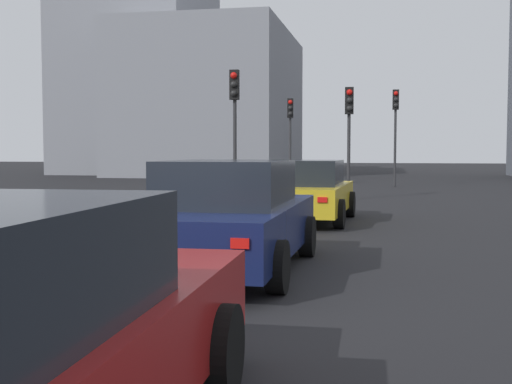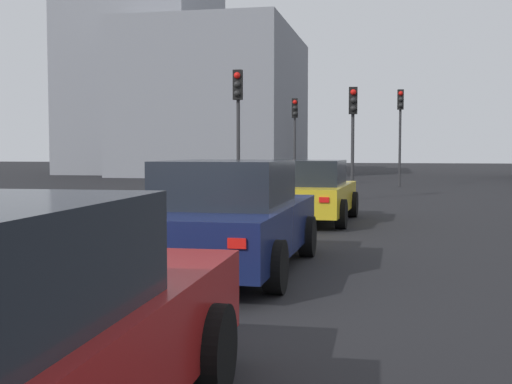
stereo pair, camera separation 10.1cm
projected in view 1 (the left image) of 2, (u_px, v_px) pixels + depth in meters
The scene contains 9 objects.
ground_plane at pixel (220, 302), 7.77m from camera, with size 160.00×160.00×0.20m, color black.
car_yellow_lead at pixel (306, 192), 15.57m from camera, with size 4.25×2.19×1.45m.
car_navy_second at pixel (231, 218), 9.22m from camera, with size 4.56×2.02×1.54m.
traffic_light_near_left at pixel (234, 108), 20.21m from camera, with size 0.32×0.29×4.12m.
traffic_light_near_right at pixel (349, 119), 22.30m from camera, with size 0.32×0.30×3.79m.
traffic_light_far_left at pixel (396, 117), 30.07m from camera, with size 0.32×0.29×4.41m.
traffic_light_far_right at pixel (290, 123), 31.00m from camera, with size 0.33×0.30×4.09m.
building_facade_center at pixel (213, 104), 46.21m from camera, with size 15.24×10.58×9.78m, color gray.
building_facade_right at pixel (139, 69), 48.67m from camera, with size 11.29×9.36×15.25m, color gray.
Camera 1 is at (-7.45, -1.89, 1.69)m, focal length 46.57 mm.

